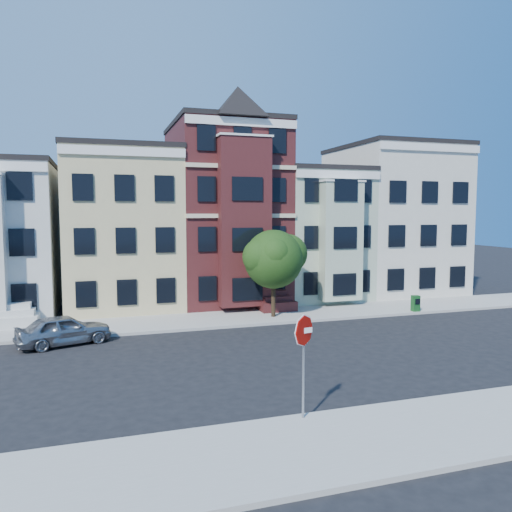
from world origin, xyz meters
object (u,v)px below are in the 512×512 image
object	(u,v)px
newspaper_box	(415,303)
fire_hydrant	(67,327)
stop_sign	(303,360)
parked_car	(64,330)
street_tree	(273,263)

from	to	relation	value
newspaper_box	fire_hydrant	size ratio (longest dim) A/B	1.49
stop_sign	parked_car	bearing A→B (deg)	110.46
parked_car	street_tree	bearing A→B (deg)	-96.20
parked_car	stop_sign	bearing A→B (deg)	-165.40
parked_car	fire_hydrant	bearing A→B (deg)	-19.63
street_tree	stop_sign	xyz separation A→B (m)	(-3.99, -13.78, -1.37)
newspaper_box	street_tree	bearing A→B (deg)	176.53
stop_sign	fire_hydrant	bearing A→B (deg)	106.86
stop_sign	street_tree	bearing A→B (deg)	61.80
fire_hydrant	parked_car	bearing A→B (deg)	-91.72
fire_hydrant	stop_sign	xyz separation A→B (m)	(7.24, -13.12, 1.43)
street_tree	parked_car	xyz separation A→B (m)	(-11.29, -2.34, -2.56)
street_tree	fire_hydrant	size ratio (longest dim) A/B	9.56
street_tree	stop_sign	bearing A→B (deg)	-106.16
newspaper_box	fire_hydrant	bearing A→B (deg)	-177.33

